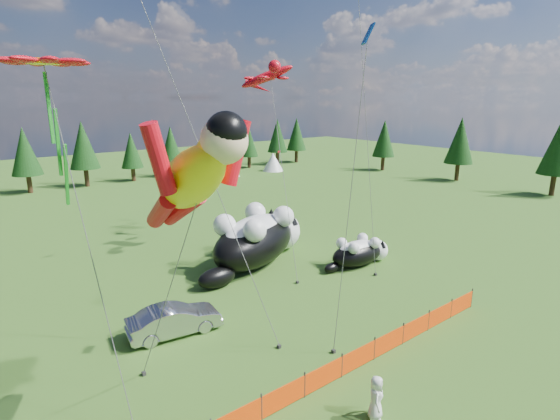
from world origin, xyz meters
The scene contains 13 objects.
ground centered at (0.00, 0.00, 0.00)m, with size 160.00×160.00×0.00m, color #113609.
safety_fence centered at (0.00, -3.00, 0.50)m, with size 22.06×0.06×1.10m.
tree_line centered at (0.00, 45.00, 4.00)m, with size 90.00×4.00×8.00m, color black, non-canonical shape.
festival_tents centered at (11.00, 40.00, 1.40)m, with size 50.00×3.20×2.80m, color white, non-canonical shape.
cat_large centered at (5.73, 9.56, 1.82)m, with size 10.11×6.51×3.83m.
cat_small centered at (10.90, 4.96, 0.94)m, with size 5.48×2.22×1.98m.
car centered at (-2.88, 4.33, 0.73)m, with size 1.54×4.42×1.46m, color #B7B7BC.
spectator_e centered at (0.26, -5.37, 0.82)m, with size 0.80×0.52×1.65m, color silver.
superhero_kite centered at (-4.81, -2.07, 8.73)m, with size 5.13×6.98×11.45m.
gecko_kite centered at (9.05, 12.96, 12.52)m, with size 6.53×11.01×15.02m.
flower_kite centered at (-7.60, 1.81, 11.96)m, with size 3.32×4.54×12.35m.
diamond_kite_a centered at (-2.70, 5.92, 14.95)m, with size 3.66×6.55×17.18m.
diamond_kite_c centered at (3.44, -1.39, 13.05)m, with size 1.98×1.09×14.33m.
Camera 1 is at (-10.52, -13.70, 11.06)m, focal length 28.00 mm.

